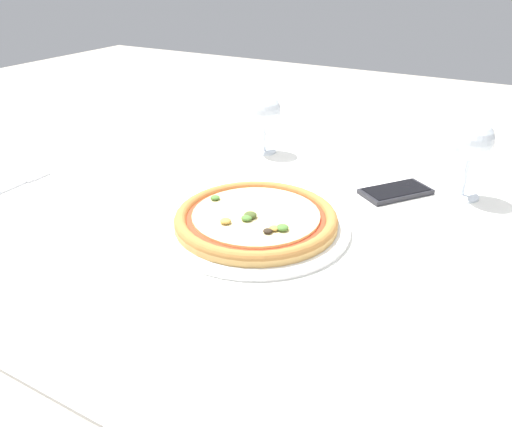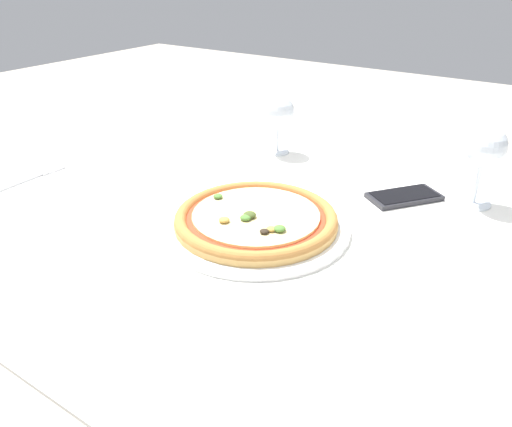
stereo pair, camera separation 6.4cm
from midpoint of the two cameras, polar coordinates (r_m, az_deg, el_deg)
The scene contains 6 objects.
dining_table at distance 1.02m, azimuth -8.25°, elevation -3.87°, with size 1.29×0.93×0.72m.
pizza_plate at distance 0.89m, azimuth -2.07°, elevation -0.80°, with size 0.34×0.34×0.04m.
fork at distance 1.20m, azimuth -27.12°, elevation 2.90°, with size 0.03×0.17×0.00m.
wine_glass_far_left at distance 1.05m, azimuth 21.91°, elevation 7.51°, with size 0.08×0.08×0.16m.
wine_glass_far_right at distance 1.23m, azimuth -0.55°, elevation 11.46°, with size 0.08×0.08×0.14m.
cell_phone at distance 1.06m, azimuth 14.02°, elevation 2.42°, with size 0.14×0.16×0.01m.
Camera 1 is at (0.52, -0.70, 1.16)m, focal length 35.00 mm.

